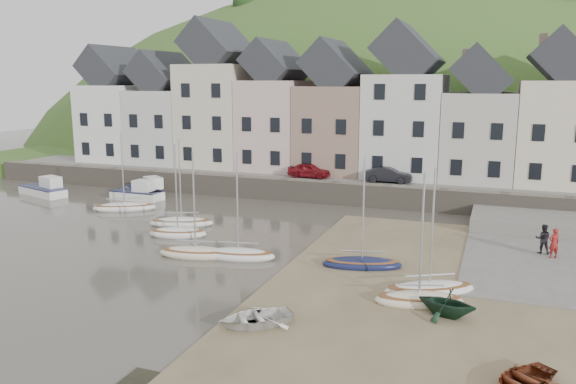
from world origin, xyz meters
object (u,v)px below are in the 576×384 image
at_px(sailboat_0, 125,207).
at_px(rowboat_red, 523,379).
at_px(rowboat_green, 447,302).
at_px(car_right, 388,175).
at_px(person_red, 554,243).
at_px(person_dark, 543,239).
at_px(rowboat_white, 255,318).
at_px(car_left, 309,170).

distance_m(sailboat_0, rowboat_red, 33.47).
height_order(rowboat_green, car_right, car_right).
xyz_separation_m(person_red, person_dark, (-0.52, 0.73, 0.01)).
xyz_separation_m(rowboat_green, person_red, (4.92, 10.43, 0.28)).
bearing_deg(person_red, car_right, -76.77).
xyz_separation_m(rowboat_white, car_left, (-6.55, 26.80, 1.85)).
height_order(rowboat_white, person_dark, person_dark).
bearing_deg(rowboat_green, car_right, -151.62).
bearing_deg(person_red, sailboat_0, -33.59).
distance_m(rowboat_white, car_left, 27.65).
xyz_separation_m(sailboat_0, person_dark, (30.03, -1.32, 0.73)).
relative_size(rowboat_green, car_right, 0.63).
relative_size(person_red, car_left, 0.46).
xyz_separation_m(rowboat_white, person_dark, (11.76, 14.83, 0.60)).
xyz_separation_m(person_red, car_left, (-18.83, 12.69, 1.26)).
height_order(rowboat_white, person_red, person_red).
relative_size(rowboat_white, rowboat_red, 1.18).
xyz_separation_m(rowboat_green, car_right, (-6.91, 23.12, 1.54)).
distance_m(rowboat_green, car_right, 24.18).
xyz_separation_m(rowboat_green, person_dark, (4.40, 11.16, 0.28)).
distance_m(rowboat_white, person_red, 18.71).
distance_m(rowboat_red, person_dark, 16.23).
bearing_deg(rowboat_green, rowboat_red, 42.00).
height_order(person_red, person_dark, person_dark).
height_order(rowboat_white, car_right, car_right).
bearing_deg(person_dark, rowboat_red, 84.12).
distance_m(person_red, car_right, 17.40).
bearing_deg(rowboat_green, person_dark, 170.23).
bearing_deg(rowboat_white, car_left, 152.41).
bearing_deg(car_right, rowboat_white, 176.74).
height_order(sailboat_0, car_right, sailboat_0).
height_order(rowboat_green, person_red, person_red).
bearing_deg(sailboat_0, rowboat_green, -25.95).
height_order(sailboat_0, rowboat_white, sailboat_0).
relative_size(rowboat_white, car_right, 0.80).
bearing_deg(car_right, rowboat_red, -163.04).
bearing_deg(car_left, rowboat_red, -147.35).
height_order(sailboat_0, car_left, sailboat_0).
bearing_deg(person_dark, sailboat_0, -3.14).
relative_size(sailboat_0, rowboat_green, 2.57).
xyz_separation_m(person_dark, car_right, (-11.31, 11.96, 1.26)).
bearing_deg(car_left, rowboat_white, -164.51).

